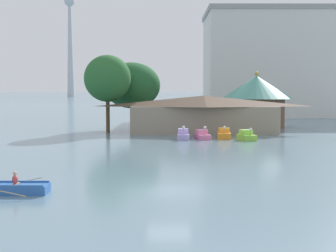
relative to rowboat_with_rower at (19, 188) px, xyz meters
name	(u,v)px	position (x,y,z in m)	size (l,w,h in m)	color
ground_plane	(169,191)	(8.45, 0.45, -0.28)	(2000.00, 2000.00, 0.00)	slate
rowboat_with_rower	(19,188)	(0.00, 0.00, 0.00)	(3.22, 3.31, 1.26)	#2D60AD
pedal_boat_lavender	(183,135)	(10.32, 28.78, 0.22)	(1.43, 2.64, 1.67)	#B299D8
pedal_boat_pink	(202,135)	(12.60, 29.12, 0.17)	(1.92, 2.91, 1.63)	pink
pedal_boat_orange	(224,134)	(15.26, 29.86, 0.23)	(1.82, 3.03, 1.58)	orange
pedal_boat_lime	(247,136)	(17.63, 27.78, 0.20)	(2.12, 2.68, 1.49)	#8CCC3F
boathouse	(204,114)	(13.36, 36.45, 2.36)	(20.89, 5.93, 5.04)	gray
green_roof_pavilion	(256,99)	(22.27, 46.13, 4.18)	(11.06, 11.06, 8.62)	brown
shoreline_tree_tall_left	(108,79)	(0.37, 37.72, 7.04)	(6.35, 6.35, 10.52)	brown
shoreline_tree_mid	(132,85)	(3.28, 42.92, 6.16)	(8.38, 8.38, 9.82)	brown
background_building_block	(276,64)	(32.76, 78.12, 11.19)	(31.51, 19.44, 22.91)	silver
distant_broadcast_tower	(70,17)	(-66.77, 345.82, 62.47)	(8.12, 8.12, 145.30)	#B7BCC6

